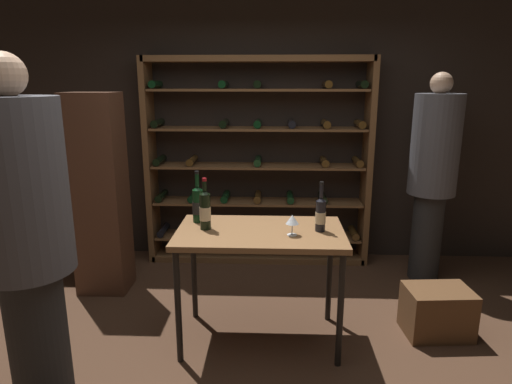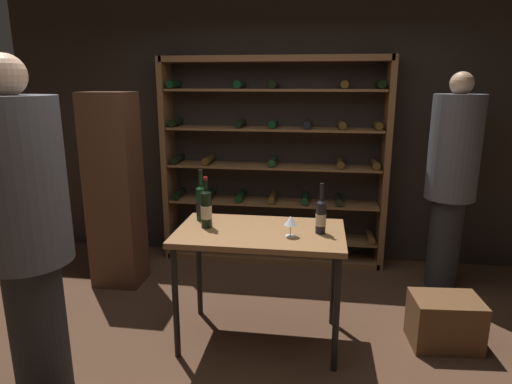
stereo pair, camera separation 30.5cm
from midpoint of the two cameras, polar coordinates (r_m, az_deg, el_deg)
ground_plane at (r=3.28m, az=-3.64°, el=-21.06°), size 10.06×10.06×0.00m
back_wall at (r=4.73m, az=-1.34°, el=8.02°), size 5.85×0.10×2.77m
wine_rack at (r=4.57m, az=-1.64°, el=3.67°), size 2.32×0.32×2.14m
tasting_table at (r=3.15m, az=-2.24°, el=-6.58°), size 1.19×0.70×0.86m
person_guest_khaki at (r=2.76m, az=-30.86°, el=-4.10°), size 0.50×0.50×2.04m
person_bystander_dark_jacket at (r=4.37m, az=20.21°, el=2.81°), size 0.44×0.44×1.97m
wine_crate at (r=3.67m, az=20.27°, el=-14.44°), size 0.51×0.38×0.37m
display_cabinet at (r=4.21m, az=-21.69°, el=-0.43°), size 0.44×0.36×1.80m
wine_bottle_red_label at (r=3.08m, az=5.62°, el=-2.89°), size 0.07×0.07×0.36m
wine_bottle_gold_foil at (r=3.14m, az=-9.41°, el=-2.35°), size 0.08×0.08×0.37m
wine_bottle_green_slim at (r=3.31m, az=-10.21°, el=-1.58°), size 0.08×0.08×0.39m
wine_glass_stemmed_right at (r=2.98m, az=1.83°, el=-3.74°), size 0.09×0.09×0.15m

